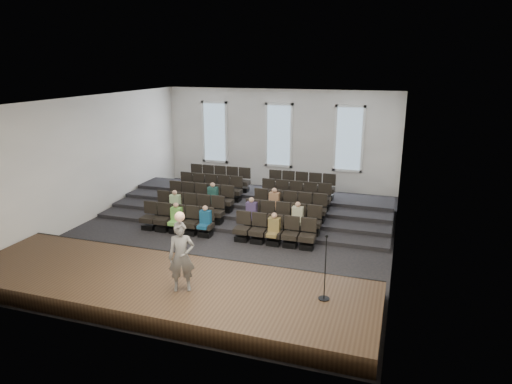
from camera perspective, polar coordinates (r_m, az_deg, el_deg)
ground at (r=17.48m, az=-3.33°, el=-5.11°), size 14.00×14.00×0.00m
ceiling at (r=16.36m, az=-3.61°, el=11.49°), size 12.00×14.00×0.02m
wall_back at (r=23.29m, az=2.90°, el=6.62°), size 12.00×0.04×5.00m
wall_front at (r=10.81m, az=-17.26°, el=-5.25°), size 12.00×0.04×5.00m
wall_left at (r=19.73m, az=-20.00°, el=3.96°), size 0.04×14.00×5.00m
wall_right at (r=15.62m, az=17.55°, el=1.22°), size 0.04×14.00×5.00m
stage at (r=13.19m, az=-11.60°, el=-11.59°), size 11.80×3.60×0.50m
stage_lip at (r=14.58m, az=-8.16°, el=-8.63°), size 11.80×0.06×0.52m
risers at (r=20.23m, az=-0.07°, el=-1.52°), size 11.80×4.80×0.60m
seating_rows at (r=18.62m, az=-1.64°, el=-1.53°), size 6.80×4.70×1.67m
windows at (r=23.20m, az=2.87°, el=7.08°), size 8.44×0.10×3.24m
audience at (r=17.49m, az=-2.99°, el=-2.27°), size 5.45×2.64×1.10m
speaker at (r=12.03m, az=-9.29°, el=-8.01°), size 0.80×0.68×1.86m
mic_stand at (r=11.74m, az=8.58°, el=-10.87°), size 0.29×0.29×1.74m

